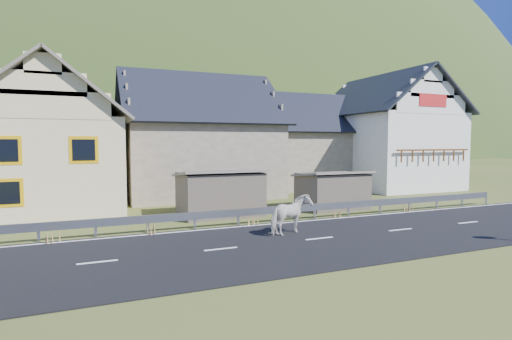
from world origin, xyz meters
name	(u,v)px	position (x,y,z in m)	size (l,w,h in m)	color
ground	(319,239)	(0.00, 0.00, 0.00)	(160.00, 160.00, 0.00)	#404A20
road	(319,239)	(0.00, 0.00, 0.02)	(60.00, 7.00, 0.04)	black
lane_markings	(319,238)	(0.00, 0.00, 0.04)	(60.00, 6.60, 0.01)	silver
guardrail	(278,210)	(0.00, 3.68, 0.56)	(28.10, 0.09, 0.75)	#93969B
shed_left	(220,194)	(-2.00, 6.50, 1.10)	(4.30, 3.30, 2.40)	#675C4E
shed_right	(332,191)	(4.50, 6.00, 1.00)	(3.80, 2.90, 2.20)	#675C4E
house_cream	(53,132)	(-10.00, 12.00, 4.36)	(7.80, 9.80, 8.30)	beige
house_stone_a	(197,130)	(-1.00, 15.00, 4.63)	(10.80, 9.80, 8.90)	gray
house_stone_b	(305,137)	(9.00, 17.00, 4.24)	(9.80, 8.80, 8.10)	gray
house_white	(385,127)	(15.00, 14.00, 5.06)	(8.80, 10.80, 9.70)	white
mountain	(122,194)	(5.00, 180.00, -20.00)	(440.00, 280.00, 260.00)	#243F16
horse	(291,214)	(-0.67, 1.11, 0.84)	(1.89, 0.86, 1.59)	beige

